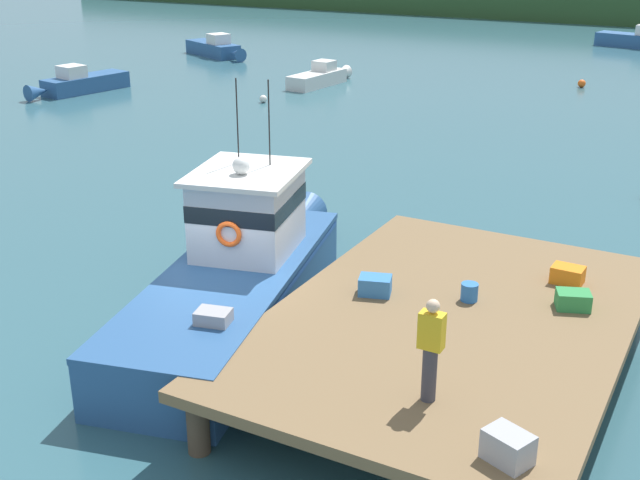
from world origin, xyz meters
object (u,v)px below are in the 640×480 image
Objects in this scene: crate_stack_mid_dock at (375,285)px; moored_boat_near_channel at (79,83)px; main_fishing_boat at (239,270)px; mooring_buoy_channel_marker at (263,99)px; moored_boat_far_left at (216,48)px; moored_boat_outer_mooring at (640,40)px; crate_single_far at (573,300)px; crate_single_by_cleat at (508,447)px; mooring_buoy_spare_mooring at (582,83)px; deckhand_by_the_boat at (431,348)px; moored_boat_far_right at (321,77)px; crate_stack_near_edge at (568,275)px; mooring_buoy_outer at (500,249)px; bait_bucket at (469,292)px.

crate_stack_mid_dock reaches higher than moored_boat_near_channel.
main_fishing_boat is 21.91m from mooring_buoy_channel_marker.
moored_boat_far_left is 28.04m from moored_boat_outer_mooring.
crate_single_far is at bearing -45.25° from moored_boat_far_left.
crate_single_by_cleat reaches higher than mooring_buoy_spare_mooring.
main_fishing_boat reaches higher than moored_boat_outer_mooring.
deckhand_by_the_boat is at bearing 148.38° from crate_single_by_cleat.
crate_single_far is 0.11× the size of moored_boat_near_channel.
crate_stack_mid_dock is 27.88m from moored_boat_far_right.
moored_boat_far_left is at bearing 134.75° from crate_single_far.
deckhand_by_the_boat reaches higher than crate_stack_mid_dock.
deckhand_by_the_boat is 0.30× the size of moored_boat_near_channel.
mooring_buoy_channel_marker is at bearing 13.99° from moored_boat_near_channel.
main_fishing_boat is 6.27m from deckhand_by_the_boat.
moored_boat_far_left is at bearing 94.16° from moored_boat_near_channel.
deckhand_by_the_boat is 0.29× the size of moored_boat_far_left.
mooring_buoy_outer is at bearing 123.21° from crate_stack_near_edge.
mooring_buoy_channel_marker is (-17.85, 17.68, -1.19)m from crate_single_far.
crate_single_by_cleat is 1.76× the size of bait_bucket.
crate_single_far is 39.72m from moored_boat_far_left.
crate_single_far reaches higher than mooring_buoy_outer.
main_fishing_boat is 7.01m from mooring_buoy_outer.
crate_stack_mid_dock is 1.72× the size of mooring_buoy_channel_marker.
crate_stack_mid_dock is 0.10× the size of moored_boat_outer_mooring.
moored_boat_far_right is 13.30× the size of mooring_buoy_outer.
crate_stack_near_edge is at bearing 107.49° from crate_single_far.
main_fishing_boat reaches higher than mooring_buoy_outer.
crate_single_by_cleat reaches higher than moored_boat_near_channel.
crate_stack_mid_dock is 0.37× the size of deckhand_by_the_boat.
main_fishing_boat reaches higher than crate_single_by_cleat.
moored_boat_near_channel is (0.93, -12.81, -0.01)m from moored_boat_far_left.
crate_single_by_cleat is at bearing -36.81° from moored_boat_near_channel.
deckhand_by_the_boat is at bearing -80.35° from mooring_buoy_outer.
moored_boat_outer_mooring reaches higher than mooring_buoy_channel_marker.
moored_boat_far_right is 12.20× the size of mooring_buoy_spare_mooring.
mooring_buoy_channel_marker is (9.17, 2.29, -0.30)m from moored_boat_near_channel.
deckhand_by_the_boat reaches higher than moored_boat_outer_mooring.
mooring_buoy_outer is at bearing 99.95° from bait_bucket.
crate_stack_mid_dock reaches higher than mooring_buoy_outer.
crate_stack_mid_dock reaches higher than crate_stack_near_edge.
crate_single_far is 1.00× the size of crate_single_by_cleat.
main_fishing_boat is 1.81× the size of moored_boat_near_channel.
crate_single_by_cleat is at bearing -83.64° from moored_boat_outer_mooring.
crate_stack_near_edge is 0.11× the size of moored_boat_near_channel.
moored_boat_far_left is at bearing 129.62° from deckhand_by_the_boat.
crate_stack_near_edge is 1.53× the size of mooring_buoy_spare_mooring.
crate_single_far is at bearing -60.09° from mooring_buoy_outer.
moored_boat_near_channel is (-20.45, 16.49, -0.53)m from main_fishing_boat.
crate_single_by_cleat is 0.11× the size of moored_boat_near_channel.
bait_bucket is 0.21× the size of deckhand_by_the_boat.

